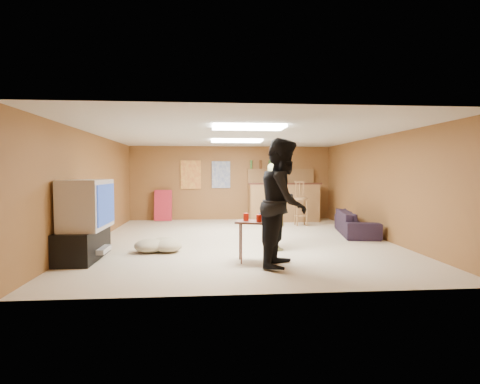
{
  "coord_description": "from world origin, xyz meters",
  "views": [
    {
      "loc": [
        -0.66,
        -7.75,
        1.42
      ],
      "look_at": [
        0.0,
        0.2,
        1.0
      ],
      "focal_mm": 28.0,
      "sensor_mm": 36.0,
      "label": 1
    }
  ],
  "objects": [
    {
      "name": "bar_counter",
      "position": [
        1.5,
        2.95,
        0.55
      ],
      "size": [
        2.0,
        0.6,
        1.1
      ],
      "primitive_type": "cube",
      "color": "brown",
      "rests_on": "ground"
    },
    {
      "name": "bar_stool_left",
      "position": [
        1.27,
        2.83,
        0.64
      ],
      "size": [
        0.53,
        0.53,
        1.28
      ],
      "primitive_type": null,
      "rotation": [
        0.0,
        0.0,
        -0.39
      ],
      "color": "brown",
      "rests_on": "ground"
    },
    {
      "name": "cup_red_far",
      "position": [
        0.11,
        -2.0,
        0.71
      ],
      "size": [
        0.09,
        0.09,
        0.12
      ],
      "primitive_type": "cylinder",
      "rotation": [
        0.0,
        0.0,
        -0.04
      ],
      "color": "red",
      "rests_on": "tray_table"
    },
    {
      "name": "person_olive",
      "position": [
        0.56,
        -0.99,
        0.8
      ],
      "size": [
        0.46,
        0.63,
        1.59
      ],
      "primitive_type": "imported",
      "rotation": [
        0.0,
        0.0,
        1.72
      ],
      "color": "olive",
      "rests_on": "ground"
    },
    {
      "name": "person_black",
      "position": [
        0.46,
        -2.2,
        0.96
      ],
      "size": [
        1.03,
        1.14,
        1.93
      ],
      "primitive_type": "imported",
      "rotation": [
        0.0,
        0.0,
        1.18
      ],
      "color": "black",
      "rests_on": "ground"
    },
    {
      "name": "tv_stand",
      "position": [
        -2.72,
        -1.5,
        0.25
      ],
      "size": [
        0.55,
        1.3,
        0.5
      ],
      "primitive_type": "cube",
      "color": "black",
      "rests_on": "ground"
    },
    {
      "name": "wall_front",
      "position": [
        0.0,
        -3.5,
        1.1
      ],
      "size": [
        6.0,
        0.02,
        2.2
      ],
      "primitive_type": "cube",
      "color": "brown",
      "rests_on": "ground"
    },
    {
      "name": "cushion_far",
      "position": [
        -1.39,
        -1.07,
        0.11
      ],
      "size": [
        0.5,
        0.5,
        0.22
      ],
      "primitive_type": "ellipsoid",
      "rotation": [
        0.0,
        0.0,
        0.02
      ],
      "color": "tan",
      "rests_on": "ground"
    },
    {
      "name": "tray_table",
      "position": [
        0.03,
        -1.89,
        0.32
      ],
      "size": [
        0.61,
        0.55,
        0.65
      ],
      "primitive_type": "cube",
      "rotation": [
        0.0,
        0.0,
        -0.36
      ],
      "color": "#3C1C13",
      "rests_on": "ground"
    },
    {
      "name": "bar_lip",
      "position": [
        1.5,
        2.7,
        1.1
      ],
      "size": [
        2.1,
        0.12,
        0.05
      ],
      "primitive_type": "cube",
      "color": "#3C1C13",
      "rests_on": "bar_counter"
    },
    {
      "name": "cushion_near_tv",
      "position": [
        -1.72,
        -1.06,
        0.12
      ],
      "size": [
        0.67,
        0.67,
        0.24
      ],
      "primitive_type": "ellipsoid",
      "rotation": [
        0.0,
        0.0,
        0.33
      ],
      "color": "tan",
      "rests_on": "ground"
    },
    {
      "name": "cup_blue",
      "position": [
        0.18,
        -1.82,
        0.71
      ],
      "size": [
        0.11,
        0.11,
        0.12
      ],
      "primitive_type": "cylinder",
      "rotation": [
        0.0,
        0.0,
        0.4
      ],
      "color": "navy",
      "rests_on": "tray_table"
    },
    {
      "name": "ceiling",
      "position": [
        0.0,
        0.0,
        2.2
      ],
      "size": [
        6.0,
        7.0,
        0.02
      ],
      "primitive_type": "cube",
      "color": "silver",
      "rests_on": "ground"
    },
    {
      "name": "dvd_box",
      "position": [
        -2.5,
        -1.5,
        0.15
      ],
      "size": [
        0.35,
        0.5,
        0.08
      ],
      "primitive_type": "cube",
      "color": "#B2B2B7",
      "rests_on": "tv_stand"
    },
    {
      "name": "poster_left",
      "position": [
        -1.2,
        3.46,
        1.35
      ],
      "size": [
        0.6,
        0.03,
        0.85
      ],
      "primitive_type": "cube",
      "color": "#BF3F26",
      "rests_on": "wall_back"
    },
    {
      "name": "cup_red_near",
      "position": [
        -0.07,
        -1.85,
        0.71
      ],
      "size": [
        0.09,
        0.09,
        0.12
      ],
      "primitive_type": "cylinder",
      "rotation": [
        0.0,
        0.0,
        0.05
      ],
      "color": "red",
      "rests_on": "tray_table"
    },
    {
      "name": "ceiling_panel_back",
      "position": [
        0.0,
        1.2,
        2.17
      ],
      "size": [
        1.2,
        0.6,
        0.04
      ],
      "primitive_type": "cube",
      "color": "white",
      "rests_on": "ceiling"
    },
    {
      "name": "bottle_row",
      "position": [
        1.16,
        3.38,
        1.65
      ],
      "size": [
        1.2,
        0.08,
        0.26
      ],
      "primitive_type": null,
      "color": "#3F7233",
      "rests_on": "bar_shelf"
    },
    {
      "name": "tv_screen",
      "position": [
        -2.34,
        -1.5,
        0.9
      ],
      "size": [
        0.02,
        0.95,
        0.65
      ],
      "primitive_type": "cube",
      "color": "navy",
      "rests_on": "tv_body"
    },
    {
      "name": "folding_chair_stack",
      "position": [
        -2.0,
        3.3,
        0.45
      ],
      "size": [
        0.5,
        0.26,
        0.91
      ],
      "primitive_type": "cube",
      "rotation": [
        -0.14,
        0.0,
        0.0
      ],
      "color": "#BC2235",
      "rests_on": "ground"
    },
    {
      "name": "wall_back",
      "position": [
        0.0,
        3.5,
        1.1
      ],
      "size": [
        6.0,
        0.02,
        2.2
      ],
      "primitive_type": "cube",
      "color": "brown",
      "rests_on": "ground"
    },
    {
      "name": "bar_backing",
      "position": [
        1.5,
        3.42,
        1.2
      ],
      "size": [
        2.0,
        0.14,
        0.6
      ],
      "primitive_type": "cube",
      "color": "brown",
      "rests_on": "bar_counter"
    },
    {
      "name": "sofa",
      "position": [
        2.7,
        0.52,
        0.27
      ],
      "size": [
        1.04,
        1.93,
        0.53
      ],
      "primitive_type": "imported",
      "rotation": [
        0.0,
        0.0,
        1.38
      ],
      "color": "black",
      "rests_on": "ground"
    },
    {
      "name": "cushion_mid",
      "position": [
        -1.5,
        -0.75,
        0.11
      ],
      "size": [
        0.59,
        0.59,
        0.21
      ],
      "primitive_type": "ellipsoid",
      "rotation": [
        0.0,
        0.0,
        -0.28
      ],
      "color": "tan",
      "rests_on": "ground"
    },
    {
      "name": "wall_right",
      "position": [
        3.0,
        0.0,
        1.1
      ],
      "size": [
        0.02,
        7.0,
        2.2
      ],
      "primitive_type": "cube",
      "color": "brown",
      "rests_on": "ground"
    },
    {
      "name": "ground",
      "position": [
        0.0,
        0.0,
        0.0
      ],
      "size": [
        7.0,
        7.0,
        0.0
      ],
      "primitive_type": "plane",
      "color": "#C2B194",
      "rests_on": "ground"
    },
    {
      "name": "bar_stool_right",
      "position": [
        1.78,
        2.02,
        0.62
      ],
      "size": [
        0.47,
        0.47,
        1.24
      ],
      "primitive_type": null,
      "rotation": [
        0.0,
        0.0,
        0.22
      ],
      "color": "brown",
      "rests_on": "ground"
    },
    {
      "name": "poster_right",
      "position": [
        -0.3,
        3.46,
        1.35
      ],
      "size": [
        0.55,
        0.03,
        0.8
      ],
      "primitive_type": "cube",
      "color": "#334C99",
      "rests_on": "wall_back"
    },
    {
      "name": "tv_body",
      "position": [
        -2.65,
        -1.5,
        0.9
      ],
      "size": [
        0.6,
        1.1,
        0.8
      ],
      "primitive_type": "cube",
      "color": "#B2B2B7",
      "rests_on": "tv_stand"
    },
    {
      "name": "ceiling_panel_front",
      "position": [
        0.0,
        -1.5,
        2.17
      ],
      "size": [
        1.2,
        0.6,
        0.04
      ],
      "primitive_type": "cube",
      "color": "white",
      "rests_on": "ceiling"
    },
    {
      "name": "wall_left",
      "position": [
        -3.0,
        0.0,
        1.1
      ],
      "size": [
        0.02,
        7.0,
        2.2
      ],
      "primitive_type": "cube",
      "color": "brown",
      "rests_on": "ground"
    },
    {
      "name": "bar_shelf",
      "position": [
        1.5,
        3.4,
        1.5
      ],
      "size": [
        2.0,
        0.18,
        0.05
      ],
      "primitive_type": "cube",
      "color": "brown",
      "rests_on": "bar_backing"
    }
  ]
}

